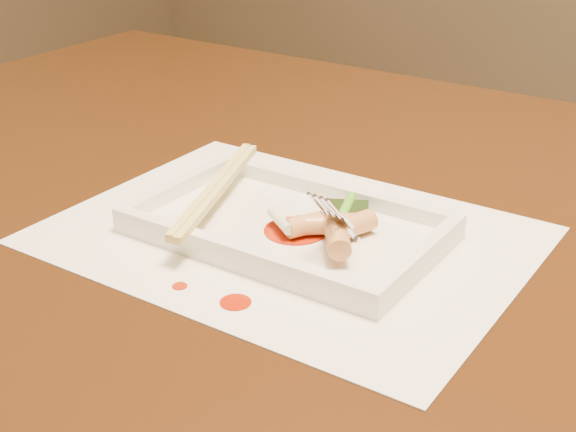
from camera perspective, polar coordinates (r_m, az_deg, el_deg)
The scene contains 20 objects.
table at distance 0.80m, azimuth 3.81°, elevation -6.05°, with size 1.40×0.90×0.75m.
placemat at distance 0.70m, azimuth 0.00°, elevation -1.39°, with size 0.40×0.30×0.00m, color white.
sauce_splatter_a at distance 0.60m, azimuth -3.75°, elevation -6.14°, with size 0.02×0.02×0.00m, color #AF1E05.
sauce_splatter_b at distance 0.62m, azimuth -7.71°, elevation -4.96°, with size 0.01×0.01×0.00m, color #AF1E05.
plate_base at distance 0.69m, azimuth 0.00°, elevation -1.04°, with size 0.26×0.16×0.01m, color white.
plate_rim_far at distance 0.75m, azimuth 3.16°, elevation 1.82°, with size 0.26×0.01×0.01m, color white.
plate_rim_near at distance 0.64m, azimuth -3.71°, elevation -2.62°, with size 0.26×0.01×0.01m, color white.
plate_rim_left at distance 0.76m, azimuth -7.81°, elevation 2.03°, with size 0.01×0.14×0.01m, color white.
plate_rim_right at distance 0.64m, azimuth 9.33°, elevation -2.91°, with size 0.01×0.14×0.01m, color white.
veg_piece at distance 0.70m, azimuth 4.18°, elevation 0.30°, with size 0.04×0.03×0.01m, color black.
scallion_white at distance 0.68m, azimuth -0.52°, elevation -0.31°, with size 0.01×0.01×0.04m, color #EAEACC.
scallion_green at distance 0.68m, azimuth 3.87°, elevation -0.01°, with size 0.01×0.01×0.09m, color #42A21A.
chopstick_a at distance 0.73m, azimuth -5.36°, elevation 2.07°, with size 0.01×0.21×0.01m, color #DEC96F.
chopstick_b at distance 0.73m, azimuth -4.87°, elevation 1.93°, with size 0.01×0.21×0.01m, color #DEC96F.
fork at distance 0.64m, azimuth 6.09°, elevation 4.23°, with size 0.09×0.10×0.14m, color silver, non-canonical shape.
sauce_blob_0 at distance 0.68m, azimuth 0.54°, elevation -1.04°, with size 0.05×0.05×0.00m, color #AF1E05.
rice_cake_0 at distance 0.67m, azimuth 2.72°, elevation -0.59°, with size 0.02×0.02×0.05m, color tan.
rice_cake_1 at distance 0.67m, azimuth 4.59°, elevation -0.70°, with size 0.02×0.02×0.04m, color tan.
rice_cake_2 at distance 0.64m, azimuth 3.50°, elevation -1.43°, with size 0.02×0.02×0.05m, color tan.
rice_cake_3 at distance 0.67m, azimuth 1.64°, elevation -0.53°, with size 0.02×0.02×0.04m, color tan.
Camera 1 is at (0.33, -0.59, 1.06)m, focal length 50.00 mm.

